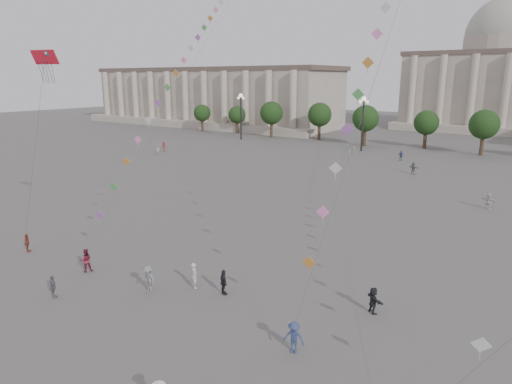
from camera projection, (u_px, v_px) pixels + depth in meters
The scene contains 23 objects.
ground at pixel (133, 324), 26.95m from camera, with size 360.00×360.00×0.00m, color #4E4C49.
hall_west at pixel (210, 97), 141.27m from camera, with size 84.00×26.22×17.20m.
hall_central at pixel (500, 77), 125.72m from camera, with size 48.30×34.30×35.50m.
tree_row at pixel (453, 125), 87.35m from camera, with size 137.12×5.12×8.00m.
lamp_post_far_west at pixel (241, 108), 105.79m from camera, with size 2.00×0.90×10.65m.
lamp_post_mid_west at pixel (363, 114), 88.96m from camera, with size 2.00×0.90×10.65m.
person_crowd_0 at pixel (401, 156), 80.02m from camera, with size 1.04×0.43×1.77m, color navy.
person_crowd_1 at pixel (158, 150), 86.28m from camera, with size 0.91×0.71×1.88m, color silver.
person_crowd_2 at pixel (164, 147), 89.74m from camera, with size 1.23×0.71×1.91m, color maroon.
person_crowd_3 at pixel (373, 300), 28.06m from camera, with size 1.56×0.50×1.69m, color #222328.
person_crowd_4 at pixel (354, 150), 86.92m from camera, with size 1.38×0.44×1.49m, color silver.
person_crowd_6 at pixel (148, 279), 30.77m from camera, with size 1.22×0.70×1.88m, color slate.
person_crowd_7 at pixel (489, 201), 50.50m from camera, with size 1.69×0.54×1.82m, color silver.
person_crowd_10 at pixel (349, 154), 82.32m from camera, with size 0.54×0.35×1.48m, color #AFAFAA.
person_crowd_12 at pixel (413, 168), 68.77m from camera, with size 1.71×0.55×1.85m, color slate.
person_crowd_13 at pixel (194, 275), 31.43m from camera, with size 0.67×0.44×1.82m, color silver.
tourist_0 at pixel (27, 243), 37.97m from camera, with size 0.92×0.38×1.56m, color brown.
tourist_1 at pixel (224, 282), 30.45m from camera, with size 1.03×0.43×1.76m, color black.
tourist_3 at pixel (53, 287), 30.01m from camera, with size 0.91×0.38×1.56m, color slate.
kite_flyer_0 at pixel (86, 260), 34.07m from camera, with size 0.87×0.68×1.79m, color maroon.
kite_flyer_1 at pixel (294, 337), 23.96m from camera, with size 1.15×0.66×1.77m, color navy.
dragon_kite at pixel (46, 68), 33.87m from camera, with size 2.77×1.25×14.76m.
kite_train_west at pixel (210, 24), 56.80m from camera, with size 20.63×50.64×66.18m.
Camera 1 is at (19.98, -15.54, 14.14)m, focal length 32.00 mm.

